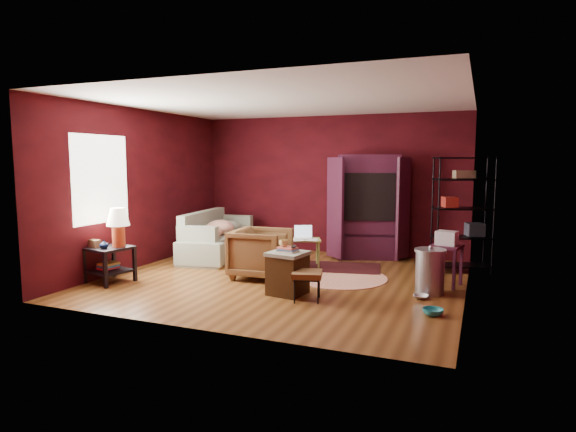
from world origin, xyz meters
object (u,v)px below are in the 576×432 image
Objects in this scene: hamper at (288,272)px; tv_armoire at (368,205)px; sofa at (218,235)px; armchair at (261,251)px; laptop_desk at (304,242)px; wire_shelving at (463,209)px; side_table at (114,238)px.

hamper is 0.35× the size of tv_armoire.
sofa is 2.54× the size of armchair.
hamper is at bearing -138.36° from armchair.
laptop_desk is 2.79m from wire_shelving.
armchair is 1.08m from hamper.
laptop_desk is at bearing 41.72° from side_table.
side_table is 5.73m from wire_shelving.
hamper is 0.36× the size of wire_shelving.
tv_armoire is at bearing 81.05° from hamper.
side_table reaches higher than armchair.
armchair is (1.52, -1.23, 0.00)m from sofa.
side_table is 1.59× the size of laptop_desk.
laptop_desk is (1.89, -0.25, 0.02)m from sofa.
laptop_desk is 1.63m from tv_armoire.
tv_armoire reaches higher than laptop_desk.
sofa is 1.96m from armchair.
hamper is at bearing -100.51° from laptop_desk.
sofa is 1.14× the size of wire_shelving.
wire_shelving is (1.76, -0.56, 0.03)m from tv_armoire.
armchair reaches higher than hamper.
wire_shelving is at bearing 29.24° from side_table.
tv_armoire reaches higher than hamper.
hamper is 3.37m from wire_shelving.
side_table is 0.60× the size of wire_shelving.
laptop_desk is (-0.40, 1.73, 0.14)m from hamper.
hamper is at bearing -152.75° from wire_shelving.
tv_armoire is at bearing 31.62° from laptop_desk.
laptop_desk is at bearing 174.54° from wire_shelving.
armchair is at bearing -136.67° from tv_armoire.
armchair is 2.30m from side_table.
side_table is at bearing 158.01° from sofa.
armchair is at bearing -139.72° from sofa.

